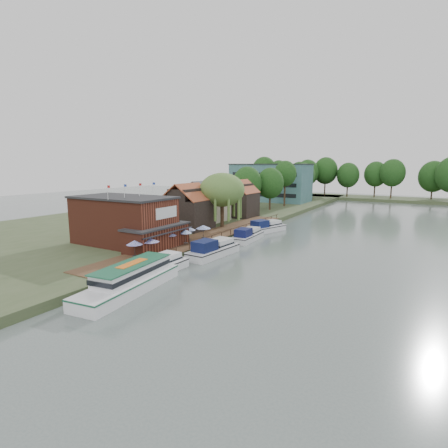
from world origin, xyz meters
The scene contains 28 objects.
ground centered at (0.00, 0.00, 0.00)m, with size 260.00×260.00×0.00m, color #4D5A57.
land_bank centered at (-30.00, 35.00, 0.50)m, with size 50.00×140.00×1.00m, color #384728.
quay_deck centered at (-8.00, 10.00, 1.05)m, with size 6.00×50.00×0.10m, color #47301E.
quay_rail centered at (-5.30, 10.50, 1.50)m, with size 0.20×49.00×1.00m, color black, non-canonical shape.
pub centered at (-14.00, -1.00, 4.65)m, with size 20.00×11.00×7.30m, color maroon, non-canonical shape.
hotel_block centered at (-22.00, 70.00, 7.15)m, with size 25.40×12.40×12.30m, color #38666B, non-canonical shape.
cottage_a centered at (-15.00, 14.00, 5.25)m, with size 8.60×7.60×8.50m, color black, non-canonical shape.
cottage_b centered at (-18.00, 24.00, 5.25)m, with size 9.60×8.60×8.50m, color beige, non-canonical shape.
cottage_c centered at (-14.00, 33.00, 5.25)m, with size 7.60×7.60×8.50m, color black, non-canonical shape.
willow centered at (-10.50, 19.00, 6.21)m, with size 8.60×8.60×10.43m, color #476B2D, non-canonical shape.
umbrella_0 centered at (-8.16, -6.78, 2.29)m, with size 2.16×2.16×2.38m, color #1C239D, non-canonical shape.
umbrella_1 centered at (-7.53, -4.60, 2.29)m, with size 2.43×2.43×2.38m, color navy, non-canonical shape.
umbrella_2 centered at (-7.94, -0.04, 2.29)m, with size 2.01×2.01×2.38m, color navy, non-canonical shape.
umbrella_3 centered at (-7.07, 2.51, 2.29)m, with size 1.95×1.95×2.38m, color #1B3B97, non-canonical shape.
umbrella_4 centered at (-8.00, 4.67, 2.29)m, with size 2.13×2.13×2.38m, color navy, non-canonical shape.
umbrella_5 centered at (-6.89, 7.00, 2.29)m, with size 2.42×2.42×2.38m, color navy, non-canonical shape.
cruiser_0 centered at (-3.87, -7.50, 1.25)m, with size 3.31×10.23×2.49m, color white, non-canonical shape.
cruiser_1 centered at (-2.42, 2.87, 1.31)m, with size 3.45×10.65×2.61m, color silver, non-canonical shape.
cruiser_2 centered at (-2.84, 14.68, 1.18)m, with size 3.15×9.75×2.36m, color silver, non-canonical shape.
cruiser_3 centered at (-3.23, 23.66, 1.22)m, with size 3.25×10.07×2.45m, color silver, non-canonical shape.
tour_boat centered at (-2.30, -13.70, 1.47)m, with size 3.80×13.46×2.94m, color silver, non-canonical shape.
swan centered at (-1.76, -11.49, 0.22)m, with size 0.44×0.44×0.44m, color white.
bank_tree_0 centered at (-17.17, 43.06, 6.75)m, with size 7.68×7.68×11.49m, color #143811, non-canonical shape.
bank_tree_1 centered at (-12.91, 48.16, 6.60)m, with size 7.14×7.14×11.19m, color #143811, non-canonical shape.
bank_tree_2 centered at (-12.27, 57.48, 7.54)m, with size 6.39×6.39×13.08m, color #143811, non-canonical shape.
bank_tree_3 centered at (-13.33, 79.96, 6.86)m, with size 6.22×6.22×11.72m, color #143811, non-canonical shape.
bank_tree_4 centered at (-15.65, 85.66, 7.28)m, with size 8.06×8.06×12.56m, color #143811, non-canonical shape.
bank_tree_5 centered at (-16.90, 93.97, 7.95)m, with size 8.46×8.46×13.90m, color #143811, non-canonical shape.
Camera 1 is at (23.35, -38.30, 12.90)m, focal length 28.00 mm.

